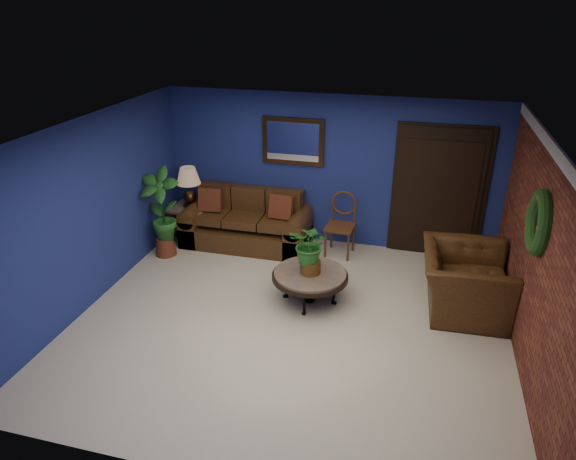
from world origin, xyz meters
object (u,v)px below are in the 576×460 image
(armchair, at_px, (464,282))
(coffee_table, at_px, (310,276))
(sofa, at_px, (248,226))
(side_chair, at_px, (342,220))
(end_table, at_px, (191,214))
(table_lamp, at_px, (189,182))

(armchair, bearing_deg, coffee_table, 97.24)
(sofa, height_order, coffee_table, sofa)
(coffee_table, distance_m, side_chair, 1.59)
(side_chair, height_order, armchair, side_chair)
(coffee_table, height_order, end_table, end_table)
(sofa, height_order, side_chair, side_chair)
(sofa, bearing_deg, side_chair, 1.67)
(table_lamp, distance_m, armchair, 4.64)
(sofa, xyz_separation_m, coffee_table, (1.41, -1.53, 0.08))
(coffee_table, relative_size, table_lamp, 1.56)
(coffee_table, xyz_separation_m, end_table, (-2.43, 1.50, 0.05))
(table_lamp, height_order, side_chair, table_lamp)
(end_table, xyz_separation_m, table_lamp, (0.00, -0.00, 0.57))
(side_chair, bearing_deg, table_lamp, -173.50)
(end_table, relative_size, table_lamp, 0.94)
(sofa, relative_size, end_table, 3.35)
(coffee_table, bearing_deg, sofa, 132.79)
(end_table, bearing_deg, armchair, -14.64)
(end_table, bearing_deg, sofa, 1.68)
(side_chair, bearing_deg, armchair, -28.94)
(sofa, distance_m, coffee_table, 2.08)
(end_table, xyz_separation_m, side_chair, (2.60, 0.08, 0.14))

